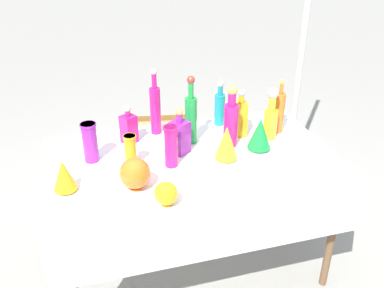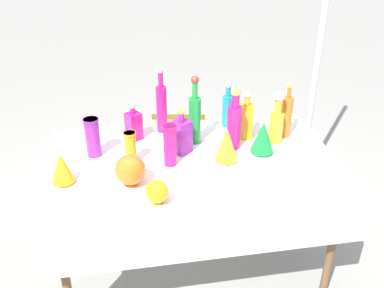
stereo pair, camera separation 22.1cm
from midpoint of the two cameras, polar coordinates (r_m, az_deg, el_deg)
name	(u,v)px [view 1 (the left image)]	position (r m, az deg, el deg)	size (l,w,h in m)	color
ground_plane	(192,261)	(2.86, -2.29, -15.37)	(40.00, 40.00, 0.00)	gray
display_table	(194,171)	(2.41, -2.43, -3.75)	(1.62, 1.01, 0.76)	white
tall_bottle_0	(191,117)	(2.51, -2.66, 3.60)	(0.07, 0.07, 0.42)	#198C38
tall_bottle_1	(220,106)	(2.75, 1.43, 5.00)	(0.07, 0.07, 0.30)	teal
tall_bottle_2	(231,120)	(2.48, 2.68, 3.11)	(0.09, 0.09, 0.38)	#C61972
tall_bottle_3	(279,111)	(2.68, 9.24, 4.28)	(0.07, 0.07, 0.35)	orange
tall_bottle_4	(271,117)	(2.59, 8.10, 3.55)	(0.08, 0.08, 0.33)	yellow
tall_bottle_5	(155,108)	(2.64, -7.32, 4.75)	(0.07, 0.07, 0.42)	#C61972
square_decanter_0	(129,128)	(2.59, -10.87, 2.11)	(0.11, 0.11, 0.24)	#C61972
square_decanter_1	(180,136)	(2.43, -4.28, 1.05)	(0.13, 0.13, 0.28)	purple
square_decanter_2	(240,117)	(2.62, 4.05, 3.53)	(0.10, 0.10, 0.30)	orange
slender_vase_0	(171,145)	(2.29, -5.58, -0.25)	(0.08, 0.08, 0.24)	#C61972
slender_vase_1	(90,141)	(2.43, -16.01, 0.26)	(0.09, 0.09, 0.23)	purple
slender_vase_2	(130,150)	(2.34, -10.91, -0.84)	(0.07, 0.07, 0.18)	orange
fluted_vase_0	(64,175)	(2.22, -19.49, -4.01)	(0.12, 0.12, 0.17)	orange
fluted_vase_1	(226,142)	(2.35, 1.95, 0.14)	(0.13, 0.13, 0.20)	yellow
fluted_vase_2	(260,133)	(2.48, 6.54, 1.34)	(0.14, 0.14, 0.19)	#198C38
round_bowl_0	(166,194)	(2.02, -6.63, -6.68)	(0.11, 0.11, 0.12)	orange
round_bowl_1	(135,173)	(2.15, -10.56, -3.95)	(0.16, 0.16, 0.17)	orange
price_tag_left	(205,200)	(2.04, -1.34, -7.55)	(0.05, 0.01, 0.04)	white
cardboard_box_behind_left	(166,147)	(3.73, -5.18, -0.45)	(0.59, 0.52, 0.46)	tan
cardboard_box_behind_right	(213,155)	(3.65, 1.06, -1.47)	(0.49, 0.46, 0.41)	tan
canopy_pole	(299,74)	(3.25, 12.19, 9.09)	(0.18, 0.18, 2.39)	silver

